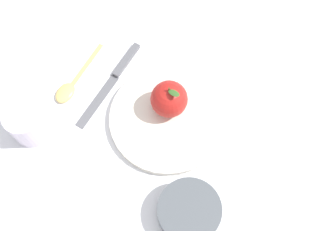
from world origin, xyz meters
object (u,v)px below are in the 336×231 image
Objects in this scene: cup at (27,122)px; dinner_plate at (168,118)px; side_bowl at (189,211)px; knife at (115,76)px; spoon at (70,87)px; apple at (170,100)px.

dinner_plate is at bearing 50.91° from cup.
cup reaches higher than dinner_plate.
side_bowl is 0.52× the size of knife.
side_bowl is at bearing -1.00° from spoon.
spoon is (-0.02, 0.11, -0.04)m from cup.
side_bowl reaches higher than dinner_plate.
spoon reaches higher than knife.
side_bowl is (0.16, -0.10, 0.02)m from dinner_plate.
dinner_plate is at bearing -54.73° from apple.
side_bowl is (0.17, -0.12, -0.03)m from apple.
spoon is (-0.19, -0.09, -0.00)m from dinner_plate.
dinner_plate is at bearing 147.26° from side_bowl.
knife is (-0.13, -0.03, -0.05)m from apple.
cup reaches higher than knife.
apple is 0.74× the size of side_bowl.
spoon is at bearing 102.07° from cup.
dinner_plate reaches higher than knife.
cup reaches higher than spoon.
apple is 0.39× the size of knife.
knife is 0.09m from spoon.
cup is (-0.32, -0.10, 0.02)m from side_bowl.
dinner_plate is 0.21m from spoon.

